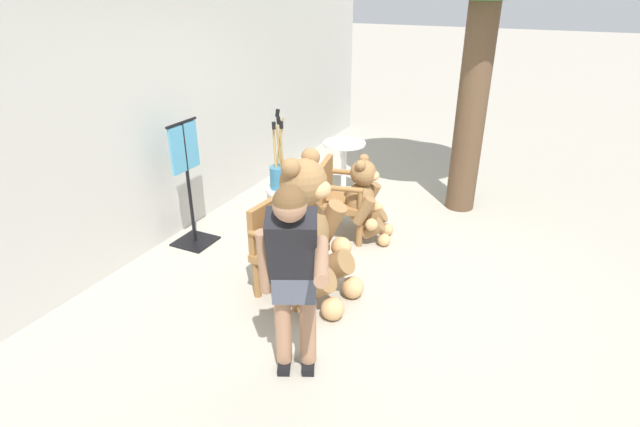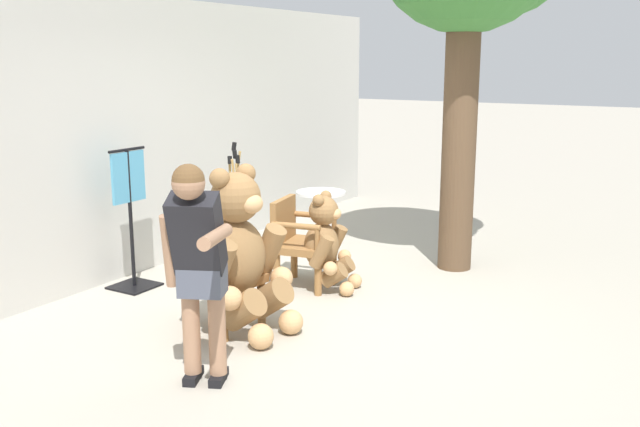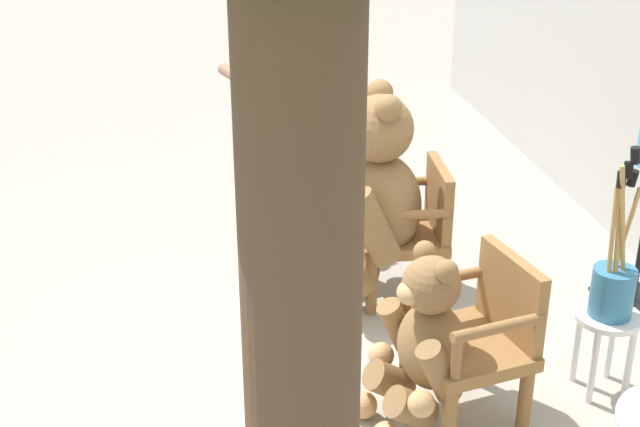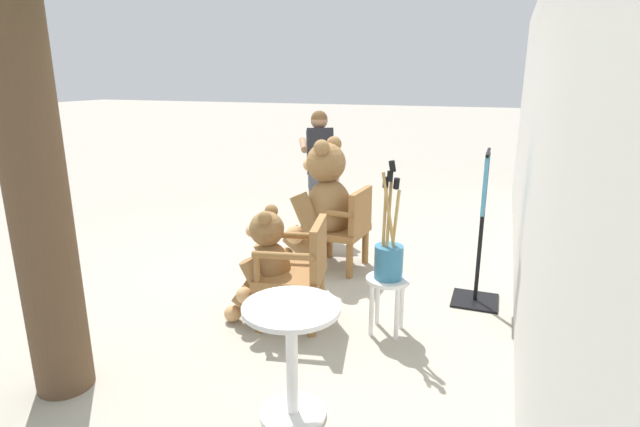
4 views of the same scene
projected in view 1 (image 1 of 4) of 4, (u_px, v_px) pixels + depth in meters
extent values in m
plane|color=#A8A091|center=(373.00, 272.00, 4.97)|extent=(60.00, 60.00, 0.00)
cube|color=beige|center=(167.00, 108.00, 5.32)|extent=(10.00, 0.16, 2.80)
cube|color=olive|center=(290.00, 253.00, 4.50)|extent=(0.60, 0.56, 0.07)
cylinder|color=olive|center=(296.00, 292.00, 4.32)|extent=(0.07, 0.07, 0.37)
cylinder|color=olive|center=(323.00, 268.00, 4.68)|extent=(0.07, 0.07, 0.37)
cylinder|color=olive|center=(257.00, 279.00, 4.51)|extent=(0.07, 0.07, 0.37)
cylinder|color=olive|center=(285.00, 257.00, 4.87)|extent=(0.07, 0.07, 0.37)
cube|color=olive|center=(268.00, 223.00, 4.51)|extent=(0.52, 0.10, 0.42)
cylinder|color=olive|center=(273.00, 239.00, 4.20)|extent=(0.09, 0.48, 0.06)
cylinder|color=olive|center=(294.00, 256.00, 4.15)|extent=(0.05, 0.05, 0.22)
cylinder|color=olive|center=(304.00, 217.00, 4.59)|extent=(0.09, 0.48, 0.06)
cylinder|color=olive|center=(324.00, 233.00, 4.54)|extent=(0.05, 0.05, 0.22)
cube|color=olive|center=(345.00, 202.00, 5.55)|extent=(0.65, 0.62, 0.07)
cylinder|color=olive|center=(359.00, 230.00, 5.39)|extent=(0.07, 0.07, 0.37)
cylinder|color=olive|center=(366.00, 213.00, 5.79)|extent=(0.07, 0.07, 0.37)
cylinder|color=olive|center=(322.00, 226.00, 5.48)|extent=(0.07, 0.07, 0.37)
cylinder|color=olive|center=(331.00, 209.00, 5.89)|extent=(0.07, 0.07, 0.37)
cube|color=olive|center=(325.00, 179.00, 5.49)|extent=(0.52, 0.16, 0.42)
cylinder|color=olive|center=(341.00, 189.00, 5.22)|extent=(0.15, 0.48, 0.06)
cylinder|color=olive|center=(360.00, 200.00, 5.22)|extent=(0.05, 0.05, 0.22)
cylinder|color=olive|center=(350.00, 173.00, 5.66)|extent=(0.15, 0.48, 0.06)
cylinder|color=olive|center=(368.00, 183.00, 5.66)|extent=(0.05, 0.05, 0.22)
ellipsoid|color=olive|center=(301.00, 234.00, 4.37)|extent=(0.59, 0.51, 0.64)
sphere|color=olive|center=(303.00, 182.00, 4.14)|extent=(0.41, 0.41, 0.41)
ellipsoid|color=tan|center=(321.00, 190.00, 4.08)|extent=(0.20, 0.16, 0.15)
sphere|color=black|center=(321.00, 189.00, 4.07)|extent=(0.06, 0.06, 0.06)
sphere|color=olive|center=(291.00, 168.00, 3.96)|extent=(0.16, 0.16, 0.16)
sphere|color=olive|center=(311.00, 157.00, 4.20)|extent=(0.16, 0.16, 0.16)
cylinder|color=olive|center=(293.00, 252.00, 4.08)|extent=(0.21, 0.37, 0.48)
sphere|color=tan|center=(305.00, 279.00, 4.10)|extent=(0.19, 0.19, 0.19)
cylinder|color=olive|center=(329.00, 224.00, 4.55)|extent=(0.21, 0.37, 0.48)
sphere|color=tan|center=(341.00, 247.00, 4.60)|extent=(0.19, 0.19, 0.19)
cylinder|color=olive|center=(314.00, 284.00, 4.27)|extent=(0.27, 0.42, 0.38)
sphere|color=tan|center=(333.00, 309.00, 4.24)|extent=(0.20, 0.20, 0.20)
cylinder|color=olive|center=(334.00, 267.00, 4.54)|extent=(0.27, 0.42, 0.38)
sphere|color=tan|center=(353.00, 287.00, 4.54)|extent=(0.20, 0.20, 0.20)
ellipsoid|color=olive|center=(360.00, 202.00, 5.46)|extent=(0.45, 0.40, 0.45)
sphere|color=olive|center=(363.00, 173.00, 5.31)|extent=(0.28, 0.28, 0.28)
ellipsoid|color=tan|center=(374.00, 176.00, 5.30)|extent=(0.15, 0.13, 0.10)
sphere|color=black|center=(374.00, 175.00, 5.29)|extent=(0.04, 0.04, 0.04)
sphere|color=olive|center=(361.00, 165.00, 5.17)|extent=(0.11, 0.11, 0.11)
sphere|color=olive|center=(364.00, 159.00, 5.36)|extent=(0.11, 0.11, 0.11)
cylinder|color=olive|center=(364.00, 211.00, 5.26)|extent=(0.17, 0.27, 0.34)
sphere|color=tan|center=(371.00, 225.00, 5.30)|extent=(0.13, 0.13, 0.13)
cylinder|color=olive|center=(370.00, 196.00, 5.63)|extent=(0.17, 0.27, 0.34)
sphere|color=tan|center=(377.00, 208.00, 5.68)|extent=(0.13, 0.13, 0.13)
cylinder|color=olive|center=(372.00, 228.00, 5.43)|extent=(0.22, 0.30, 0.26)
sphere|color=tan|center=(384.00, 240.00, 5.44)|extent=(0.14, 0.14, 0.14)
cylinder|color=olive|center=(376.00, 219.00, 5.63)|extent=(0.22, 0.30, 0.26)
sphere|color=tan|center=(387.00, 229.00, 5.67)|extent=(0.14, 0.14, 0.14)
cube|color=black|center=(285.00, 362.00, 3.75)|extent=(0.26, 0.18, 0.06)
cylinder|color=#A37556|center=(283.00, 314.00, 3.56)|extent=(0.12, 0.12, 0.82)
cube|color=black|center=(308.00, 362.00, 3.75)|extent=(0.26, 0.18, 0.06)
cylinder|color=#A37556|center=(308.00, 315.00, 3.56)|extent=(0.12, 0.12, 0.82)
cube|color=#4C5160|center=(294.00, 281.00, 3.44)|extent=(0.33, 0.36, 0.24)
cube|color=black|center=(293.00, 247.00, 3.22)|extent=(0.47, 0.45, 0.58)
sphere|color=#A37556|center=(290.00, 205.00, 2.94)|extent=(0.21, 0.21, 0.21)
sphere|color=brown|center=(290.00, 202.00, 2.93)|extent=(0.21, 0.21, 0.21)
cylinder|color=#A37556|center=(322.00, 260.00, 2.97)|extent=(0.55, 0.32, 0.13)
cylinder|color=#A37556|center=(264.00, 263.00, 3.28)|extent=(0.19, 0.15, 0.51)
cylinder|color=white|center=(280.00, 189.00, 5.77)|extent=(0.34, 0.34, 0.03)
cylinder|color=white|center=(278.00, 203.00, 5.99)|extent=(0.04, 0.04, 0.43)
cylinder|color=white|center=(269.00, 209.00, 5.82)|extent=(0.04, 0.04, 0.43)
cylinder|color=white|center=(292.00, 206.00, 5.91)|extent=(0.04, 0.04, 0.43)
cylinder|color=white|center=(284.00, 212.00, 5.75)|extent=(0.04, 0.04, 0.43)
cylinder|color=teal|center=(279.00, 178.00, 5.71)|extent=(0.22, 0.22, 0.26)
cylinder|color=tan|center=(282.00, 156.00, 5.58)|extent=(0.08, 0.03, 0.63)
cylinder|color=black|center=(281.00, 125.00, 5.43)|extent=(0.05, 0.04, 0.08)
cylinder|color=tan|center=(280.00, 154.00, 5.58)|extent=(0.12, 0.03, 0.68)
cylinder|color=black|center=(279.00, 120.00, 5.42)|extent=(0.06, 0.04, 0.09)
cylinder|color=tan|center=(279.00, 150.00, 5.58)|extent=(0.05, 0.15, 0.75)
cylinder|color=black|center=(277.00, 113.00, 5.40)|extent=(0.05, 0.06, 0.09)
cylinder|color=tan|center=(275.00, 156.00, 5.59)|extent=(0.09, 0.08, 0.62)
cylinder|color=black|center=(274.00, 126.00, 5.44)|extent=(0.05, 0.05, 0.09)
cylinder|color=white|center=(344.00, 143.00, 6.52)|extent=(0.56, 0.56, 0.03)
cylinder|color=white|center=(344.00, 169.00, 6.67)|extent=(0.07, 0.07, 0.69)
cylinder|color=white|center=(343.00, 192.00, 6.81)|extent=(0.40, 0.40, 0.03)
cylinder|color=brown|center=(473.00, 95.00, 5.81)|extent=(0.35, 0.35, 2.85)
cube|color=black|center=(195.00, 241.00, 5.54)|extent=(0.40, 0.40, 0.02)
cylinder|color=black|center=(189.00, 186.00, 5.25)|extent=(0.04, 0.04, 1.35)
cylinder|color=black|center=(181.00, 123.00, 4.97)|extent=(0.44, 0.03, 0.03)
cube|color=#4C99BF|center=(184.00, 148.00, 5.08)|extent=(0.40, 0.03, 0.48)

